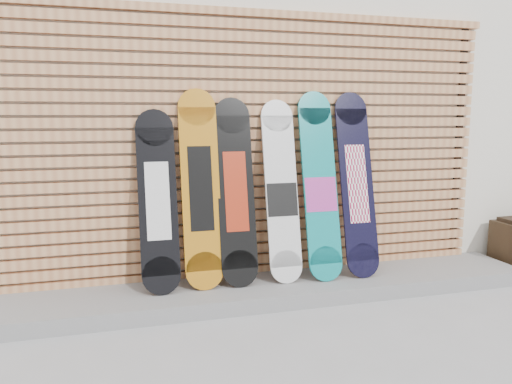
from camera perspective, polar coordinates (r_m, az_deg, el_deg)
ground at (r=3.58m, az=6.22°, el=-15.25°), size 80.00×80.00×0.00m
building at (r=6.77m, az=-0.76°, el=11.64°), size 12.00×5.00×3.60m
concrete_step at (r=4.11m, az=0.66°, el=-11.08°), size 4.60×0.70×0.12m
slat_wall at (r=4.15m, az=-0.44°, el=5.34°), size 4.26×0.08×2.29m
snowboard_0 at (r=3.86m, az=-11.16°, el=-1.01°), size 0.29×0.36×1.39m
snowboard_1 at (r=3.90m, az=-6.35°, el=0.40°), size 0.30×0.33×1.55m
snowboard_2 at (r=3.95m, az=-2.34°, el=0.06°), size 0.29×0.35×1.48m
snowboard_3 at (r=4.05m, az=2.93°, el=0.01°), size 0.27×0.36×1.47m
snowboard_4 at (r=4.14m, az=7.32°, el=0.64°), size 0.29×0.40×1.54m
snowboard_5 at (r=4.28m, az=11.44°, el=0.93°), size 0.29×0.40×1.54m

